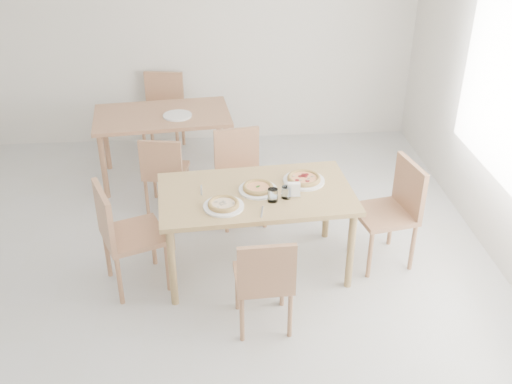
{
  "coord_description": "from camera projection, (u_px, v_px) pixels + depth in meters",
  "views": [
    {
      "loc": [
        0.58,
        -3.39,
        3.15
      ],
      "look_at": [
        0.91,
        0.78,
        0.75
      ],
      "focal_mm": 42.0,
      "sensor_mm": 36.0,
      "label": 1
    }
  ],
  "objects": [
    {
      "name": "main_table",
      "position": [
        256.0,
        200.0,
        4.86
      ],
      "size": [
        1.62,
        1.0,
        0.75
      ],
      "rotation": [
        0.0,
        0.0,
        0.08
      ],
      "color": "#A28253",
      "rests_on": "ground"
    },
    {
      "name": "chair_south",
      "position": [
        265.0,
        278.0,
        4.29
      ],
      "size": [
        0.43,
        0.43,
        0.83
      ],
      "rotation": [
        0.0,
        0.0,
        3.19
      ],
      "color": "#A57352",
      "rests_on": "ground"
    },
    {
      "name": "chair_north",
      "position": [
        239.0,
        169.0,
        5.69
      ],
      "size": [
        0.5,
        0.5,
        0.88
      ],
      "rotation": [
        0.0,
        0.0,
        0.16
      ],
      "color": "#A57352",
      "rests_on": "ground"
    },
    {
      "name": "chair_west",
      "position": [
        122.0,
        231.0,
        4.71
      ],
      "size": [
        0.6,
        0.6,
        0.93
      ],
      "rotation": [
        0.0,
        0.0,
        1.94
      ],
      "color": "#A57352",
      "rests_on": "ground"
    },
    {
      "name": "chair_east",
      "position": [
        394.0,
        206.0,
        5.04
      ],
      "size": [
        0.54,
        0.54,
        0.93
      ],
      "rotation": [
        0.0,
        0.0,
        -1.37
      ],
      "color": "#A57352",
      "rests_on": "ground"
    },
    {
      "name": "plate_margherita",
      "position": [
        258.0,
        190.0,
        4.84
      ],
      "size": [
        0.31,
        0.31,
        0.02
      ],
      "primitive_type": "cylinder",
      "color": "white",
      "rests_on": "main_table"
    },
    {
      "name": "plate_mushroom",
      "position": [
        224.0,
        206.0,
        4.61
      ],
      "size": [
        0.31,
        0.31,
        0.02
      ],
      "primitive_type": "cylinder",
      "color": "white",
      "rests_on": "main_table"
    },
    {
      "name": "plate_pepperoni",
      "position": [
        304.0,
        181.0,
        4.97
      ],
      "size": [
        0.34,
        0.34,
        0.02
      ],
      "primitive_type": "cylinder",
      "color": "white",
      "rests_on": "main_table"
    },
    {
      "name": "pizza_margherita",
      "position": [
        258.0,
        187.0,
        4.82
      ],
      "size": [
        0.31,
        0.31,
        0.03
      ],
      "rotation": [
        0.0,
        0.0,
        0.32
      ],
      "color": "tan",
      "rests_on": "plate_margherita"
    },
    {
      "name": "pizza_mushroom",
      "position": [
        224.0,
        204.0,
        4.6
      ],
      "size": [
        0.26,
        0.26,
        0.03
      ],
      "rotation": [
        0.0,
        0.0,
        0.08
      ],
      "color": "tan",
      "rests_on": "plate_mushroom"
    },
    {
      "name": "pizza_pepperoni",
      "position": [
        304.0,
        178.0,
        4.96
      ],
      "size": [
        0.31,
        0.31,
        0.03
      ],
      "rotation": [
        0.0,
        0.0,
        0.12
      ],
      "color": "tan",
      "rests_on": "plate_pepperoni"
    },
    {
      "name": "tumbler_a",
      "position": [
        273.0,
        195.0,
        4.67
      ],
      "size": [
        0.08,
        0.08,
        0.11
      ],
      "primitive_type": "cylinder",
      "color": "white",
      "rests_on": "main_table"
    },
    {
      "name": "tumbler_b",
      "position": [
        286.0,
        192.0,
        4.72
      ],
      "size": [
        0.07,
        0.07,
        0.1
      ],
      "primitive_type": "cylinder",
      "color": "white",
      "rests_on": "main_table"
    },
    {
      "name": "napkin_holder",
      "position": [
        294.0,
        190.0,
        4.73
      ],
      "size": [
        0.11,
        0.06,
        0.12
      ],
      "rotation": [
        0.0,
        0.0,
        -0.05
      ],
      "color": "silver",
      "rests_on": "main_table"
    },
    {
      "name": "fork_a",
      "position": [
        201.0,
        190.0,
        4.84
      ],
      "size": [
        0.02,
        0.17,
        0.01
      ],
      "primitive_type": "cube",
      "rotation": [
        0.0,
        0.0,
        0.02
      ],
      "color": "silver",
      "rests_on": "main_table"
    },
    {
      "name": "fork_b",
      "position": [
        262.0,
        212.0,
        4.55
      ],
      "size": [
        0.04,
        0.17,
        0.01
      ],
      "primitive_type": "cube",
      "rotation": [
        0.0,
        0.0,
        -0.16
      ],
      "color": "silver",
      "rests_on": "main_table"
    },
    {
      "name": "second_table",
      "position": [
        162.0,
        122.0,
        6.29
      ],
      "size": [
        1.48,
        0.94,
        0.75
      ],
      "rotation": [
        0.0,
        0.0,
        0.1
      ],
      "color": "#A57352",
      "rests_on": "ground"
    },
    {
      "name": "chair_back_s",
      "position": [
        164.0,
        169.0,
        5.77
      ],
      "size": [
        0.46,
        0.46,
        0.81
      ],
      "rotation": [
        0.0,
        0.0,
        2.99
      ],
      "color": "#A57352",
      "rests_on": "ground"
    },
    {
      "name": "chair_back_n",
      "position": [
        163.0,
        107.0,
        7.0
      ],
      "size": [
        0.51,
        0.51,
        0.91
      ],
      "rotation": [
        0.0,
        0.0,
        -0.14
      ],
      "color": "#A57352",
      "rests_on": "ground"
    },
    {
      "name": "plate_empty",
      "position": [
        177.0,
        116.0,
        6.18
      ],
      "size": [
        0.3,
        0.3,
        0.02
      ],
      "primitive_type": "cylinder",
      "color": "white",
      "rests_on": "second_table"
    }
  ]
}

